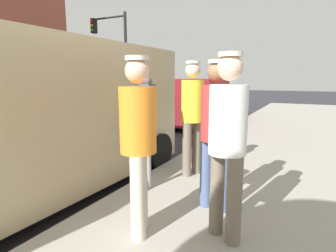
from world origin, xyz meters
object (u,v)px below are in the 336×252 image
(pedestrian_in_orange, at_px, (138,136))
(parked_sedan_ahead, at_px, (201,103))
(pedestrian_in_yellow, at_px, (192,111))
(traffic_light_corner, at_px, (113,45))
(parking_meter_near, at_px, (148,114))
(pedestrian_in_red, at_px, (216,126))
(pedestrian_in_white, at_px, (227,136))
(parked_van, at_px, (13,117))

(pedestrian_in_orange, distance_m, parked_sedan_ahead, 7.82)
(pedestrian_in_yellow, distance_m, traffic_light_corner, 12.43)
(parking_meter_near, height_order, traffic_light_corner, traffic_light_corner)
(pedestrian_in_red, bearing_deg, pedestrian_in_yellow, 125.46)
(pedestrian_in_white, xyz_separation_m, parked_sedan_ahead, (-2.99, 7.19, -0.39))
(pedestrian_in_yellow, relative_size, parked_sedan_ahead, 0.39)
(pedestrian_in_yellow, relative_size, parked_van, 0.33)
(pedestrian_in_red, distance_m, traffic_light_corner, 13.58)
(parking_meter_near, distance_m, parked_sedan_ahead, 6.75)
(pedestrian_in_orange, bearing_deg, traffic_light_corner, 129.35)
(pedestrian_in_orange, relative_size, pedestrian_in_white, 0.99)
(pedestrian_in_white, xyz_separation_m, traffic_light_corner, (-9.43, 10.28, 2.38))
(pedestrian_in_orange, distance_m, traffic_light_corner, 13.88)
(parking_meter_near, relative_size, pedestrian_in_white, 0.88)
(pedestrian_in_red, height_order, pedestrian_in_white, pedestrian_in_white)
(traffic_light_corner, bearing_deg, parked_van, -57.49)
(pedestrian_in_yellow, height_order, traffic_light_corner, traffic_light_corner)
(pedestrian_in_red, distance_m, pedestrian_in_yellow, 1.18)
(parked_sedan_ahead, distance_m, traffic_light_corner, 7.66)
(pedestrian_in_orange, relative_size, traffic_light_corner, 0.33)
(pedestrian_in_white, xyz_separation_m, parked_van, (-2.76, -0.19, 0.02))
(pedestrian_in_orange, bearing_deg, parked_sedan_ahead, 106.61)
(pedestrian_in_orange, xyz_separation_m, parked_van, (-2.00, 0.10, 0.03))
(parked_sedan_ahead, bearing_deg, traffic_light_corner, 154.38)
(parked_van, height_order, parked_sedan_ahead, parked_van)
(pedestrian_in_red, xyz_separation_m, pedestrian_in_orange, (-0.48, -0.83, -0.00))
(parked_sedan_ahead, bearing_deg, pedestrian_in_red, -67.81)
(pedestrian_in_white, relative_size, traffic_light_corner, 0.33)
(pedestrian_in_red, relative_size, pedestrian_in_orange, 1.00)
(pedestrian_in_yellow, xyz_separation_m, traffic_light_corner, (-8.47, 8.79, 2.35))
(pedestrian_in_yellow, bearing_deg, parked_van, -136.89)
(pedestrian_in_orange, bearing_deg, parking_meter_near, 116.98)
(pedestrian_in_orange, xyz_separation_m, traffic_light_corner, (-8.67, 10.58, 2.39))
(pedestrian_in_white, relative_size, parked_van, 0.33)
(pedestrian_in_orange, distance_m, parked_van, 2.00)
(pedestrian_in_red, distance_m, parked_van, 2.58)
(pedestrian_in_orange, height_order, pedestrian_in_white, pedestrian_in_white)
(pedestrian_in_yellow, distance_m, parked_van, 2.46)
(pedestrian_in_white, bearing_deg, traffic_light_corner, 132.53)
(parking_meter_near, xyz_separation_m, parked_van, (-1.50, -0.88, -0.03))
(pedestrian_in_yellow, relative_size, traffic_light_corner, 0.34)
(pedestrian_in_yellow, bearing_deg, pedestrian_in_red, -54.54)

